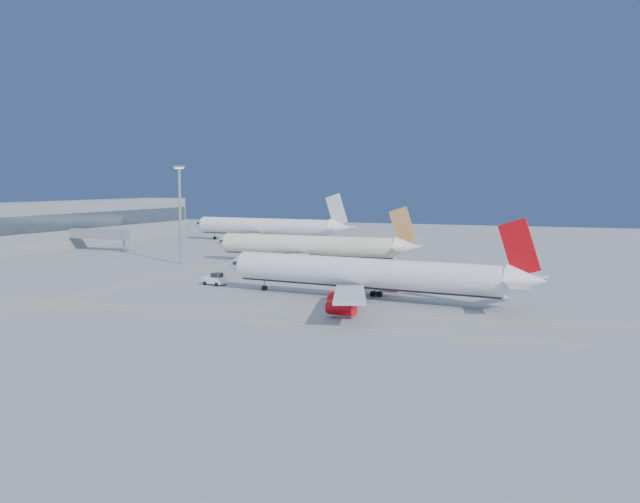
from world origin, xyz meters
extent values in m
plane|color=slate|center=(0.00, 0.00, 0.00)|extent=(500.00, 500.00, 0.00)
cube|color=gray|center=(-115.00, 85.00, 7.50)|extent=(18.00, 110.00, 15.00)
cube|color=#3F4C59|center=(-105.80, 85.00, 9.00)|extent=(0.40, 107.80, 5.00)
cube|color=gray|center=(-95.00, 72.00, 5.20)|extent=(22.00, 3.00, 3.00)
cylinder|color=gray|center=(-86.00, 72.00, 2.60)|extent=(0.70, 0.70, 5.20)
cube|color=gray|center=(-84.00, 72.00, 5.20)|extent=(3.20, 3.60, 3.40)
cube|color=#E7B40C|center=(5.00, -14.00, 0.01)|extent=(90.00, 0.18, 0.02)
cube|color=#E7B40C|center=(0.00, -6.00, 0.01)|extent=(118.86, 16.88, 0.02)
cube|color=#E7B40C|center=(-40.00, 30.00, 0.01)|extent=(0.18, 140.00, 0.02)
cylinder|color=white|center=(11.06, 11.65, 4.85)|extent=(52.54, 12.09, 5.41)
cone|color=white|center=(-16.90, 15.27, 4.85)|extent=(4.86, 5.91, 5.41)
cone|color=white|center=(40.22, 7.87, 5.41)|extent=(7.14, 5.94, 5.14)
cube|color=black|center=(-15.14, 15.04, 5.41)|extent=(2.14, 5.29, 0.65)
cube|color=#B7B7BC|center=(13.81, -3.99, 3.37)|extent=(13.20, 27.19, 0.51)
cube|color=#B7B7BC|center=(17.70, 26.07, 3.37)|extent=(18.91, 25.25, 0.51)
cube|color=#BF080F|center=(38.83, 8.05, 10.64)|extent=(7.17, 1.34, 9.88)
cylinder|color=gray|center=(-10.19, 14.40, 1.59)|extent=(0.22, 0.22, 2.15)
cylinder|color=black|center=(-10.19, 14.40, 0.51)|extent=(1.10, 0.78, 1.03)
cylinder|color=gray|center=(11.49, 7.73, 1.59)|extent=(0.30, 0.30, 2.15)
cylinder|color=black|center=(11.49, 7.73, 0.51)|extent=(1.13, 0.97, 1.03)
cylinder|color=gray|center=(12.48, 15.32, 1.59)|extent=(0.30, 0.30, 2.15)
cylinder|color=black|center=(12.48, 15.32, 0.51)|extent=(1.13, 0.97, 1.03)
cylinder|color=#BF080F|center=(10.69, 1.32, 1.61)|extent=(4.74, 2.89, 2.33)
cylinder|color=#BF080F|center=(13.57, -7.24, 1.61)|extent=(4.74, 2.89, 2.33)
cylinder|color=#BF080F|center=(13.33, 21.73, 1.61)|extent=(4.74, 2.89, 2.33)
cylinder|color=#BF080F|center=(18.30, 29.27, 1.61)|extent=(4.74, 2.89, 2.33)
cylinder|color=beige|center=(-20.44, 61.83, 4.76)|extent=(48.20, 6.18, 5.27)
cone|color=beige|center=(-46.53, 62.32, 4.76)|extent=(4.26, 5.35, 5.27)
cone|color=beige|center=(6.84, 61.31, 5.32)|extent=(6.57, 5.13, 5.01)
cube|color=black|center=(-44.77, 62.29, 5.32)|extent=(1.57, 5.04, 0.65)
cube|color=#B7B7BC|center=(-16.25, 47.21, 3.31)|extent=(15.24, 25.50, 0.51)
cube|color=#B7B7BC|center=(-15.70, 76.27, 3.31)|extent=(16.03, 25.23, 0.51)
cube|color=#D48F4F|center=(5.46, 61.34, 10.48)|extent=(7.12, 0.55, 9.79)
cylinder|color=gray|center=(-40.16, 62.20, 1.57)|extent=(0.22, 0.22, 2.13)
cylinder|color=black|center=(-40.16, 62.20, 0.51)|extent=(1.03, 0.67, 1.02)
cylinder|color=gray|center=(-19.59, 58.06, 1.57)|extent=(0.30, 0.30, 2.13)
cylinder|color=black|center=(-19.59, 58.06, 0.51)|extent=(1.03, 0.85, 1.02)
cylinder|color=gray|center=(-19.45, 65.56, 1.57)|extent=(0.30, 0.30, 2.13)
cylinder|color=black|center=(-19.45, 65.56, 0.51)|extent=(1.03, 0.85, 1.02)
cylinder|color=#B7B7BC|center=(-18.85, 49.85, 1.58)|extent=(4.48, 2.40, 2.31)
cylinder|color=#B7B7BC|center=(-18.40, 73.73, 1.58)|extent=(4.48, 2.40, 2.31)
cylinder|color=white|center=(-61.26, 120.98, 5.46)|extent=(53.85, 11.63, 5.99)
cone|color=white|center=(-90.21, 124.07, 5.46)|extent=(5.42, 6.47, 5.99)
cone|color=white|center=(-30.93, 117.75, 6.10)|extent=(8.05, 6.46, 5.69)
cube|color=black|center=(-88.18, 123.85, 6.10)|extent=(2.31, 5.84, 0.75)
cube|color=#B7B7BC|center=(-58.10, 104.31, 3.81)|extent=(15.03, 29.05, 0.59)
cube|color=#B7B7BC|center=(-54.66, 136.62, 3.81)|extent=(20.02, 27.41, 0.59)
cube|color=silver|center=(-32.52, 117.92, 12.04)|extent=(8.24, 1.35, 11.32)
cylinder|color=gray|center=(-83.08, 123.31, 1.82)|extent=(0.26, 0.26, 2.46)
cylinder|color=black|center=(-83.08, 123.31, 0.59)|extent=(1.25, 0.87, 1.18)
cylinder|color=gray|center=(-60.65, 116.61, 1.82)|extent=(0.34, 0.34, 2.46)
cylinder|color=black|center=(-60.65, 116.61, 0.59)|extent=(1.27, 1.08, 1.18)
cylinder|color=gray|center=(-59.74, 125.13, 1.82)|extent=(0.34, 0.34, 2.46)
cylinder|color=black|center=(-59.74, 125.13, 0.59)|extent=(1.27, 1.08, 1.18)
cylinder|color=#B7B7BC|center=(-60.79, 107.50, 1.80)|extent=(5.39, 3.21, 2.68)
cylinder|color=#B7B7BC|center=(-57.96, 134.06, 1.80)|extent=(5.39, 3.21, 2.68)
cube|color=white|center=(-23.21, 17.64, 1.03)|extent=(4.98, 3.25, 1.38)
cube|color=black|center=(-22.54, 17.49, 2.07)|extent=(2.22, 2.31, 1.03)
cylinder|color=black|center=(-25.04, 16.82, 0.40)|extent=(0.87, 0.57, 0.80)
cylinder|color=black|center=(-24.51, 19.17, 0.40)|extent=(0.87, 0.57, 0.80)
cylinder|color=black|center=(-21.91, 16.11, 0.40)|extent=(0.87, 0.57, 0.80)
cylinder|color=black|center=(-21.38, 18.46, 0.40)|extent=(0.87, 0.57, 0.80)
cylinder|color=gray|center=(-50.52, 48.09, 12.58)|extent=(0.70, 0.70, 25.16)
cube|color=gray|center=(-50.52, 48.09, 25.36)|extent=(2.21, 2.21, 0.50)
cube|color=white|center=(-50.52, 48.09, 24.96)|extent=(1.61, 1.61, 0.25)
camera|label=1|loc=(50.21, -111.17, 21.13)|focal=40.00mm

